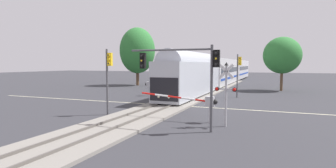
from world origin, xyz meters
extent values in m
plane|color=#333338|center=(0.00, 0.00, 0.00)|extent=(220.00, 220.00, 0.00)
cube|color=beige|center=(0.00, 0.00, 0.00)|extent=(44.00, 0.20, 0.01)
cube|color=gray|center=(0.00, 0.00, 0.09)|extent=(4.40, 80.00, 0.18)
cube|color=#56514C|center=(-0.72, 0.00, 0.25)|extent=(0.10, 80.00, 0.14)
cube|color=#56514C|center=(0.72, 0.00, 0.25)|extent=(0.10, 80.00, 0.14)
cube|color=#B2B7C1|center=(0.00, 7.15, 2.27)|extent=(3.00, 17.50, 3.90)
cube|color=black|center=(0.00, -1.62, 1.69)|extent=(2.76, 0.08, 2.15)
cylinder|color=#B2B7C1|center=(0.00, 7.15, 4.10)|extent=(2.76, 15.75, 2.76)
sphere|color=#F4F2CC|center=(-0.50, -1.63, 1.00)|extent=(0.24, 0.24, 0.24)
sphere|color=#F4F2CC|center=(0.50, -1.63, 1.00)|extent=(0.24, 0.24, 0.24)
cube|color=silver|center=(0.00, 27.70, 2.62)|extent=(3.00, 21.79, 4.60)
cube|color=black|center=(1.51, 27.70, 2.92)|extent=(0.04, 19.61, 0.90)
cube|color=#193899|center=(1.52, 27.70, 1.47)|extent=(0.04, 20.05, 0.36)
cube|color=silver|center=(0.00, 50.39, 2.62)|extent=(3.00, 21.79, 4.60)
cube|color=black|center=(1.51, 50.39, 2.92)|extent=(0.04, 19.61, 0.90)
cube|color=#193899|center=(1.52, 50.39, 1.47)|extent=(0.04, 20.05, 0.36)
cylinder|color=#B7B7BC|center=(5.36, -6.36, 0.55)|extent=(0.14, 0.14, 1.10)
cube|color=#B7B7BC|center=(5.36, -6.36, 1.45)|extent=(0.56, 0.40, 0.70)
sphere|color=black|center=(5.71, -6.36, 1.45)|extent=(0.36, 0.36, 0.36)
cylinder|color=red|center=(4.85, -6.36, 1.49)|extent=(1.02, 0.12, 0.20)
cylinder|color=white|center=(3.84, -6.36, 1.57)|extent=(1.02, 0.12, 0.20)
cylinder|color=red|center=(2.82, -6.36, 1.65)|extent=(1.02, 0.12, 0.20)
cylinder|color=white|center=(1.81, -6.36, 1.73)|extent=(1.02, 0.12, 0.20)
cylinder|color=red|center=(0.79, -6.36, 1.80)|extent=(1.02, 0.12, 0.20)
sphere|color=red|center=(0.29, -6.36, 1.84)|extent=(0.14, 0.14, 0.14)
cylinder|color=#B2B2B7|center=(6.56, -7.09, 1.94)|extent=(0.14, 0.14, 3.88)
cube|color=white|center=(6.56, -7.11, 3.53)|extent=(0.98, 0.05, 0.98)
cube|color=white|center=(6.56, -7.11, 3.53)|extent=(0.98, 0.05, 0.98)
cube|color=#B2B2B7|center=(6.56, -7.09, 2.41)|extent=(1.10, 0.08, 0.08)
cylinder|color=black|center=(6.01, -7.19, 2.41)|extent=(0.26, 0.18, 0.26)
cylinder|color=black|center=(7.11, -7.19, 2.41)|extent=(0.26, 0.18, 0.26)
sphere|color=red|center=(6.01, -7.29, 2.41)|extent=(0.20, 0.20, 0.20)
sphere|color=red|center=(7.11, -7.29, 2.41)|extent=(0.20, 0.20, 0.20)
cone|color=black|center=(6.56, -7.09, 4.00)|extent=(0.28, 0.28, 0.22)
cylinder|color=#B7B7BC|center=(-5.36, 6.36, 0.55)|extent=(0.14, 0.14, 1.10)
cube|color=#B7B7BC|center=(-5.36, 6.36, 1.45)|extent=(0.56, 0.40, 0.70)
sphere|color=black|center=(-5.71, 6.36, 1.45)|extent=(0.36, 0.36, 0.36)
cylinder|color=red|center=(-4.89, 6.36, 1.47)|extent=(0.94, 0.12, 0.15)
cylinder|color=white|center=(-3.96, 6.36, 1.50)|extent=(0.94, 0.12, 0.15)
cylinder|color=red|center=(-3.02, 6.36, 1.53)|extent=(0.94, 0.12, 0.15)
cylinder|color=white|center=(-2.09, 6.36, 1.56)|extent=(0.94, 0.12, 0.15)
cylinder|color=red|center=(-1.15, 6.36, 1.59)|extent=(0.94, 0.12, 0.15)
sphere|color=red|center=(-0.68, 6.36, 1.61)|extent=(0.14, 0.14, 0.14)
cylinder|color=#4C4C51|center=(-2.77, -6.45, 2.57)|extent=(0.16, 0.16, 5.15)
cube|color=gold|center=(-2.49, -6.45, 4.35)|extent=(0.34, 0.26, 1.00)
sphere|color=#262626|center=(-2.49, -6.60, 4.67)|extent=(0.20, 0.20, 0.20)
cylinder|color=gold|center=(-2.49, -6.63, 4.67)|extent=(0.24, 0.10, 0.24)
sphere|color=yellow|center=(-2.49, -6.60, 4.35)|extent=(0.20, 0.20, 0.20)
cylinder|color=gold|center=(-2.49, -6.63, 4.35)|extent=(0.24, 0.10, 0.24)
sphere|color=#262626|center=(-2.49, -6.60, 4.03)|extent=(0.20, 0.20, 0.20)
cylinder|color=gold|center=(-2.49, -6.63, 4.03)|extent=(0.24, 0.10, 0.24)
cylinder|color=#4C4C51|center=(5.17, 8.67, 2.57)|extent=(0.16, 0.16, 5.13)
cube|color=gold|center=(5.45, 8.67, 4.33)|extent=(0.34, 0.26, 1.00)
sphere|color=#262626|center=(5.45, 8.52, 4.65)|extent=(0.20, 0.20, 0.20)
cylinder|color=gold|center=(5.45, 8.49, 4.65)|extent=(0.24, 0.10, 0.24)
sphere|color=yellow|center=(5.45, 8.52, 4.33)|extent=(0.20, 0.20, 0.20)
cylinder|color=gold|center=(5.45, 8.49, 4.33)|extent=(0.24, 0.10, 0.24)
sphere|color=#262626|center=(5.45, 8.52, 4.01)|extent=(0.20, 0.20, 0.20)
cylinder|color=gold|center=(5.45, 8.49, 4.01)|extent=(0.24, 0.10, 0.24)
cylinder|color=#4C4C51|center=(6.02, -8.85, 2.55)|extent=(0.16, 0.16, 5.10)
cube|color=black|center=(6.30, -8.85, 4.30)|extent=(0.34, 0.26, 1.00)
sphere|color=#262626|center=(6.30, -9.00, 4.62)|extent=(0.20, 0.20, 0.20)
cylinder|color=black|center=(6.30, -9.03, 4.62)|extent=(0.24, 0.10, 0.24)
sphere|color=yellow|center=(6.30, -9.00, 4.30)|extent=(0.20, 0.20, 0.20)
cylinder|color=black|center=(6.30, -9.03, 4.30)|extent=(0.24, 0.10, 0.24)
sphere|color=#262626|center=(6.30, -9.00, 3.98)|extent=(0.20, 0.20, 0.20)
cylinder|color=black|center=(6.30, -9.03, 3.98)|extent=(0.24, 0.10, 0.24)
cylinder|color=#4C4C51|center=(3.41, -8.85, 4.85)|extent=(5.22, 0.12, 0.12)
cube|color=black|center=(1.59, -8.85, 4.20)|extent=(0.34, 0.26, 1.00)
sphere|color=#262626|center=(1.59, -9.00, 4.52)|extent=(0.20, 0.20, 0.20)
cylinder|color=black|center=(1.59, -9.03, 4.52)|extent=(0.24, 0.10, 0.24)
sphere|color=yellow|center=(1.59, -9.00, 4.20)|extent=(0.20, 0.20, 0.20)
cylinder|color=black|center=(1.59, -9.03, 4.20)|extent=(0.24, 0.10, 0.24)
sphere|color=#262626|center=(1.59, -9.00, 3.88)|extent=(0.20, 0.20, 0.20)
cylinder|color=black|center=(1.59, -9.03, 3.88)|extent=(0.24, 0.10, 0.24)
cylinder|color=brown|center=(-14.62, 20.69, 1.66)|extent=(0.55, 0.55, 3.31)
ellipsoid|color=#2D7533|center=(-14.62, 20.69, 6.48)|extent=(6.53, 6.53, 8.46)
cylinder|color=brown|center=(10.18, 19.37, 1.62)|extent=(0.39, 0.39, 3.25)
ellipsoid|color=#2D7533|center=(10.18, 19.37, 5.28)|extent=(5.44, 5.44, 5.40)
camera|label=1|loc=(9.51, -24.39, 3.99)|focal=29.16mm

